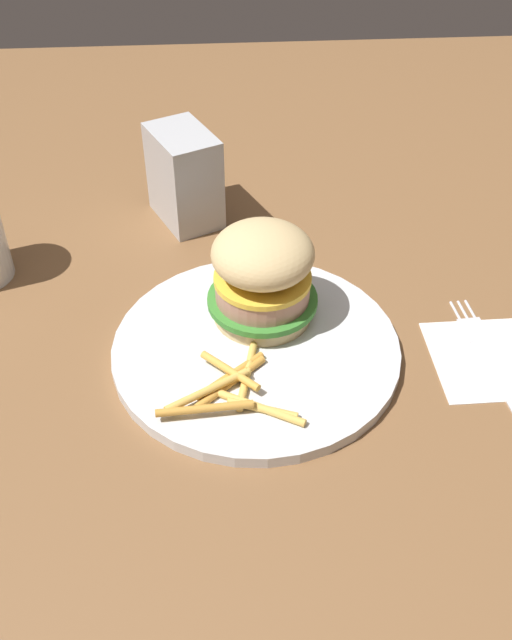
% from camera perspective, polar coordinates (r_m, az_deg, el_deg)
% --- Properties ---
extents(ground_plane, '(1.60, 1.60, 0.00)m').
position_cam_1_polar(ground_plane, '(0.70, -2.22, -2.05)').
color(ground_plane, brown).
extents(plate, '(0.27, 0.27, 0.01)m').
position_cam_1_polar(plate, '(0.69, -0.00, -2.26)').
color(plate, silver).
rests_on(plate, ground_plane).
extents(sandwich, '(0.11, 0.11, 0.10)m').
position_cam_1_polar(sandwich, '(0.68, 0.53, 3.63)').
color(sandwich, tan).
rests_on(sandwich, plate).
extents(fries_pile, '(0.10, 0.13, 0.01)m').
position_cam_1_polar(fries_pile, '(0.63, -1.85, -5.53)').
color(fries_pile, gold).
rests_on(fries_pile, plate).
extents(napkin, '(0.11, 0.11, 0.00)m').
position_cam_1_polar(napkin, '(0.72, 18.05, -2.91)').
color(napkin, white).
rests_on(napkin, ground_plane).
extents(fork, '(0.17, 0.03, 0.00)m').
position_cam_1_polar(fork, '(0.72, 18.04, -2.68)').
color(fork, silver).
rests_on(fork, napkin).
extents(napkin_dispenser, '(0.11, 0.09, 0.11)m').
position_cam_1_polar(napkin_dispenser, '(0.85, -5.70, 11.23)').
color(napkin_dispenser, '#B7BABF').
rests_on(napkin_dispenser, ground_plane).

